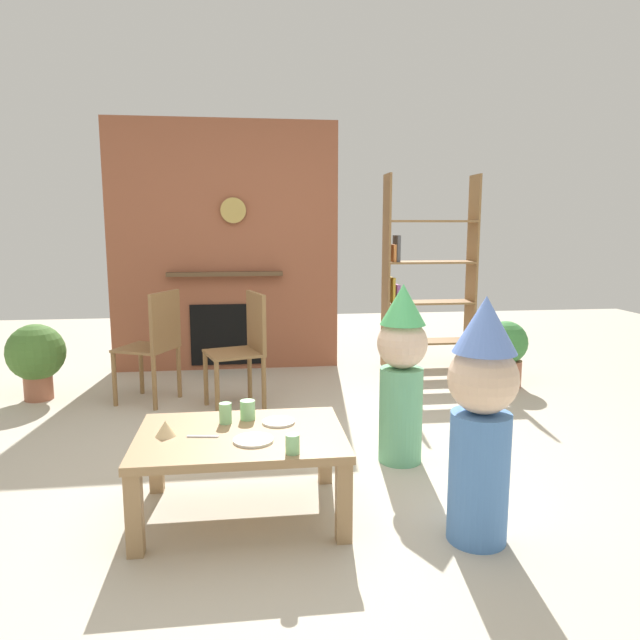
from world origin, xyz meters
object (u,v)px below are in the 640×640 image
object	(u,v)px
bookshelf	(424,280)
child_in_pink	(402,369)
paper_plate_front	(253,440)
birthday_cake_slice	(166,428)
child_with_cone_hat	(481,415)
dining_chair_left	(156,340)
potted_plant_short	(36,356)
paper_cup_center	(293,444)
dining_chair_middle	(245,343)
paper_cup_near_left	(225,413)
paper_cup_near_right	(248,410)
paper_plate_rear	(279,422)
potted_plant_tall	(505,351)
coffee_table	(241,445)

from	to	relation	value
bookshelf	child_in_pink	size ratio (longest dim) A/B	1.77
paper_plate_front	birthday_cake_slice	size ratio (longest dim) A/B	1.88
child_with_cone_hat	child_in_pink	xyz separation A→B (m)	(-0.11, 0.92, -0.02)
bookshelf	dining_chair_left	bearing A→B (deg)	-159.14
potted_plant_short	paper_cup_center	bearing A→B (deg)	-52.27
potted_plant_short	dining_chair_middle	bearing A→B (deg)	-14.13
birthday_cake_slice	child_in_pink	world-z (taller)	child_in_pink
birthday_cake_slice	potted_plant_short	distance (m)	2.52
paper_cup_near_left	potted_plant_short	distance (m)	2.56
paper_cup_near_right	child_in_pink	world-z (taller)	child_in_pink
paper_plate_rear	potted_plant_short	bearing A→B (deg)	132.33
birthday_cake_slice	dining_chair_left	size ratio (longest dim) A/B	0.11
dining_chair_left	potted_plant_tall	xyz separation A→B (m)	(2.97, 0.12, -0.19)
paper_cup_near_right	paper_plate_rear	size ratio (longest dim) A/B	0.61
bookshelf	child_in_pink	world-z (taller)	bookshelf
paper_cup_near_left	paper_cup_center	xyz separation A→B (m)	(0.30, -0.44, -0.01)
paper_cup_near_left	paper_plate_rear	xyz separation A→B (m)	(0.27, -0.03, -0.05)
potted_plant_tall	coffee_table	bearing A→B (deg)	-138.06
child_in_pink	dining_chair_middle	distance (m)	1.50
dining_chair_middle	paper_cup_center	bearing A→B (deg)	79.02
birthday_cake_slice	dining_chair_left	distance (m)	1.97
paper_plate_rear	dining_chair_left	xyz separation A→B (m)	(-0.87, 1.82, 0.09)
child_with_cone_hat	child_in_pink	size ratio (longest dim) A/B	1.04
paper_cup_center	dining_chair_middle	bearing A→B (deg)	95.82
child_with_cone_hat	child_in_pink	distance (m)	0.93
coffee_table	paper_plate_rear	world-z (taller)	paper_plate_rear
bookshelf	paper_cup_near_right	xyz separation A→B (m)	(-1.76, -2.68, -0.41)
dining_chair_middle	paper_plate_rear	bearing A→B (deg)	79.13
bookshelf	child_with_cone_hat	xyz separation A→B (m)	(-0.74, -3.26, -0.29)
paper_cup_near_right	paper_plate_rear	world-z (taller)	paper_cup_near_right
paper_plate_front	bookshelf	bearing A→B (deg)	60.02
coffee_table	child_with_cone_hat	size ratio (longest dim) A/B	0.90
paper_plate_front	potted_plant_short	bearing A→B (deg)	127.13
paper_cup_near_right	paper_cup_center	xyz separation A→B (m)	(0.19, -0.49, -0.01)
dining_chair_middle	potted_plant_tall	distance (m)	2.31
birthday_cake_slice	potted_plant_short	size ratio (longest dim) A/B	0.16
bookshelf	paper_plate_front	distance (m)	3.49
paper_cup_near_right	birthday_cake_slice	xyz separation A→B (m)	(-0.39, -0.20, -0.01)
paper_cup_near_left	paper_cup_near_right	xyz separation A→B (m)	(0.11, 0.05, -0.00)
dining_chair_middle	potted_plant_tall	xyz separation A→B (m)	(2.27, 0.33, -0.19)
paper_cup_center	potted_plant_tall	xyz separation A→B (m)	(2.07, 2.35, -0.14)
bookshelf	dining_chair_middle	distance (m)	2.14
bookshelf	birthday_cake_slice	size ratio (longest dim) A/B	19.00
paper_cup_near_left	potted_plant_tall	xyz separation A→B (m)	(2.37, 1.91, -0.15)
paper_cup_near_right	child_in_pink	size ratio (longest dim) A/B	0.09
child_with_cone_hat	potted_plant_short	world-z (taller)	child_with_cone_hat
paper_plate_rear	paper_plate_front	bearing A→B (deg)	-118.51
paper_cup_center	paper_cup_near_left	bearing A→B (deg)	124.77
paper_plate_front	potted_plant_short	size ratio (longest dim) A/B	0.30
paper_cup_near_left	birthday_cake_slice	distance (m)	0.31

